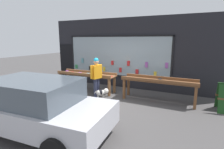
{
  "coord_description": "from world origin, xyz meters",
  "views": [
    {
      "loc": [
        2.87,
        -5.66,
        2.37
      ],
      "look_at": [
        -0.23,
        0.77,
        0.94
      ],
      "focal_mm": 28.0,
      "sensor_mm": 36.0,
      "label": 1
    }
  ],
  "objects": [
    {
      "name": "shopfront_facade",
      "position": [
        -0.09,
        2.39,
        1.68
      ],
      "size": [
        8.74,
        0.29,
        3.4
      ],
      "color": "black",
      "rests_on": "ground_plane"
    },
    {
      "name": "ground_plane",
      "position": [
        0.0,
        0.0,
        0.0
      ],
      "size": [
        40.0,
        40.0,
        0.0
      ],
      "primitive_type": "plane",
      "color": "#474444"
    },
    {
      "name": "display_table_left",
      "position": [
        -1.66,
        0.97,
        0.73
      ],
      "size": [
        2.83,
        0.71,
        0.9
      ],
      "color": "brown",
      "rests_on": "ground_plane"
    },
    {
      "name": "person_browsing",
      "position": [
        -0.78,
        0.42,
        0.96
      ],
      "size": [
        0.32,
        0.64,
        1.64
      ],
      "rotation": [
        0.0,
        0.0,
        1.33
      ],
      "color": "#2D334C",
      "rests_on": "ground_plane"
    },
    {
      "name": "small_dog",
      "position": [
        -0.43,
        0.23,
        0.29
      ],
      "size": [
        0.48,
        0.46,
        0.43
      ],
      "rotation": [
        0.0,
        0.0,
        0.73
      ],
      "color": "white",
      "rests_on": "ground_plane"
    },
    {
      "name": "parked_car",
      "position": [
        -0.73,
        -2.76,
        0.74
      ],
      "size": [
        4.12,
        2.11,
        1.41
      ],
      "rotation": [
        0.0,
        0.0,
        0.07
      ],
      "color": "silver",
      "rests_on": "ground_plane"
    },
    {
      "name": "display_table_right",
      "position": [
        1.66,
        0.97,
        0.76
      ],
      "size": [
        2.83,
        0.69,
        0.94
      ],
      "color": "brown",
      "rests_on": "ground_plane"
    }
  ]
}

